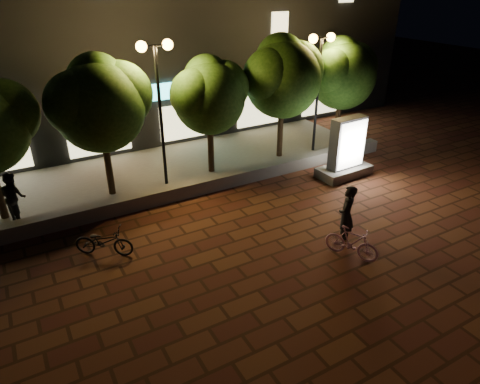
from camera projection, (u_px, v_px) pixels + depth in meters
ground at (276, 240)px, 12.83m from camera, size 80.00×80.00×0.00m
retaining_wall at (216, 183)px, 15.81m from camera, size 16.00×0.45×0.50m
sidewalk at (189, 165)px, 17.84m from camera, size 16.00×5.00×0.08m
building_block at (130, 24)px, 20.60m from camera, size 28.00×8.12×11.30m
tree_left at (100, 101)px, 13.97m from camera, size 3.60×3.00×4.89m
tree_mid at (209, 93)px, 15.83m from camera, size 3.24×2.70×4.50m
tree_right at (283, 74)px, 17.12m from camera, size 3.72×3.10×5.07m
tree_far_right at (343, 71)px, 18.62m from camera, size 3.48×2.90×4.76m
street_lamp_left at (157, 78)px, 14.35m from camera, size 1.26×0.36×5.18m
street_lamp_right at (320, 63)px, 17.49m from camera, size 1.26×0.36×4.98m
ad_kiosk at (346, 153)px, 16.56m from camera, size 2.24×1.20×2.37m
scooter_pink at (352, 243)px, 11.88m from camera, size 1.11×1.57×0.93m
rider at (346, 215)px, 12.32m from camera, size 0.81×0.75×1.86m
scooter_parked at (104, 241)px, 11.99m from camera, size 1.71×1.43×0.88m
pedestrian at (14, 197)px, 13.41m from camera, size 0.92×1.00×1.65m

